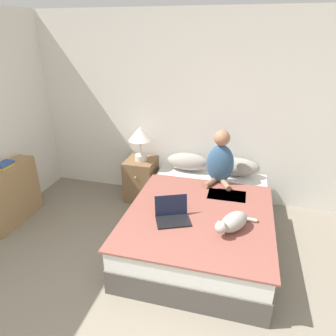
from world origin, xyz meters
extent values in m
cube|color=silver|center=(0.00, 3.17, 1.27)|extent=(5.51, 0.05, 2.55)
cube|color=#4C4742|center=(0.30, 2.08, 0.14)|extent=(1.49, 2.05, 0.27)
cube|color=silver|center=(0.30, 2.08, 0.37)|extent=(1.47, 2.02, 0.21)
cube|color=brown|center=(0.30, 1.87, 0.49)|extent=(1.54, 1.64, 0.02)
cube|color=silver|center=(0.46, 2.35, 0.49)|extent=(0.25, 0.27, 0.01)
cube|color=silver|center=(0.61, 2.36, 0.49)|extent=(0.34, 0.28, 0.01)
ellipsoid|color=gray|center=(-0.03, 2.95, 0.62)|extent=(0.59, 0.25, 0.24)
ellipsoid|color=gray|center=(0.64, 2.95, 0.62)|extent=(0.59, 0.25, 0.24)
ellipsoid|color=#33567A|center=(0.43, 2.68, 0.75)|extent=(0.34, 0.19, 0.51)
sphere|color=#9E7051|center=(0.43, 2.68, 1.10)|extent=(0.20, 0.20, 0.20)
cylinder|color=#9E7051|center=(0.33, 2.56, 0.53)|extent=(0.16, 0.25, 0.07)
cylinder|color=#9E7051|center=(0.52, 2.56, 0.53)|extent=(0.16, 0.25, 0.07)
ellipsoid|color=#A8A399|center=(0.67, 1.68, 0.59)|extent=(0.35, 0.39, 0.18)
sphere|color=#A8A399|center=(0.56, 1.53, 0.62)|extent=(0.12, 0.12, 0.12)
cone|color=#A8A399|center=(0.58, 1.51, 0.66)|extent=(0.05, 0.05, 0.05)
cone|color=#A8A399|center=(0.53, 1.54, 0.66)|extent=(0.05, 0.05, 0.05)
cylinder|color=#A8A399|center=(0.80, 1.87, 0.52)|extent=(0.19, 0.06, 0.04)
cube|color=black|center=(0.07, 1.65, 0.51)|extent=(0.40, 0.33, 0.02)
cube|color=black|center=(0.02, 1.77, 0.62)|extent=(0.33, 0.19, 0.21)
cube|color=brown|center=(-0.71, 2.87, 0.30)|extent=(0.41, 0.45, 0.61)
sphere|color=tan|center=(-0.71, 2.64, 0.44)|extent=(0.03, 0.03, 0.03)
cylinder|color=beige|center=(-0.69, 2.86, 0.65)|extent=(0.17, 0.17, 0.08)
cylinder|color=beige|center=(-0.69, 2.86, 0.80)|extent=(0.02, 0.02, 0.22)
cone|color=white|center=(-0.69, 2.86, 1.00)|extent=(0.32, 0.32, 0.19)
cube|color=#99754C|center=(-2.10, 1.89, 0.38)|extent=(0.24, 0.79, 0.77)
cube|color=gold|center=(-2.10, 1.88, 0.78)|extent=(0.15, 0.21, 0.02)
cube|color=#334C8E|center=(-2.10, 1.88, 0.81)|extent=(0.15, 0.22, 0.03)
camera|label=1|loc=(0.66, -0.82, 2.27)|focal=32.00mm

